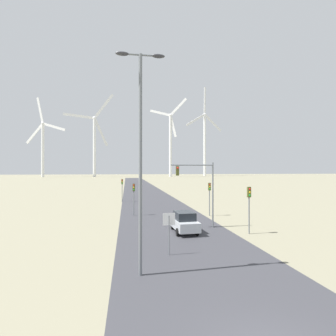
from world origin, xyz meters
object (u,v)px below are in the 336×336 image
(wind_turbine_center, at_px, (170,139))
(traffic_light_post_mid_left, at_px, (122,185))
(traffic_light_post_mid_right, at_px, (209,192))
(wind_turbine_right, at_px, (205,138))
(traffic_light_post_near_left, at_px, (134,192))
(car_approaching, at_px, (184,222))
(streetlamp, at_px, (140,140))
(wind_turbine_far_left, at_px, (43,143))
(wind_turbine_left, at_px, (94,140))
(traffic_light_mast_overhead, at_px, (199,182))
(stop_sign_near, at_px, (169,226))
(traffic_light_post_near_right, at_px, (249,199))

(wind_turbine_center, bearing_deg, traffic_light_post_mid_left, -102.53)
(traffic_light_post_mid_right, relative_size, wind_turbine_right, 0.05)
(traffic_light_post_near_left, relative_size, car_approaching, 0.92)
(streetlamp, height_order, wind_turbine_far_left, wind_turbine_far_left)
(wind_turbine_left, relative_size, wind_turbine_right, 0.80)
(streetlamp, relative_size, traffic_light_mast_overhead, 1.88)
(streetlamp, height_order, wind_turbine_left, wind_turbine_left)
(stop_sign_near, relative_size, wind_turbine_left, 0.04)
(wind_turbine_center, bearing_deg, stop_sign_near, -99.59)
(traffic_light_post_mid_right, height_order, traffic_light_mast_overhead, traffic_light_mast_overhead)
(traffic_light_post_near_right, xyz_separation_m, car_approaching, (-5.41, 1.49, -2.06))
(traffic_light_post_near_left, relative_size, wind_turbine_center, 0.06)
(streetlamp, height_order, traffic_light_mast_overhead, streetlamp)
(streetlamp, bearing_deg, traffic_light_mast_overhead, 59.48)
(traffic_light_post_near_right, bearing_deg, stop_sign_near, -150.32)
(streetlamp, xyz_separation_m, wind_turbine_right, (68.40, 212.06, 26.77))
(wind_turbine_right, bearing_deg, wind_turbine_left, -166.62)
(traffic_light_mast_overhead, relative_size, wind_turbine_right, 0.08)
(traffic_light_post_mid_right, bearing_deg, traffic_light_post_near_left, 169.50)
(car_approaching, bearing_deg, traffic_light_post_mid_left, 104.26)
(traffic_light_post_near_left, distance_m, wind_turbine_far_left, 188.72)
(traffic_light_post_mid_left, height_order, traffic_light_post_mid_right, traffic_light_post_mid_right)
(wind_turbine_far_left, relative_size, wind_turbine_left, 0.95)
(streetlamp, height_order, traffic_light_post_near_right, streetlamp)
(traffic_light_post_near_right, xyz_separation_m, traffic_light_post_mid_right, (-0.62, 9.01, -0.07))
(stop_sign_near, height_order, wind_turbine_center, wind_turbine_center)
(traffic_light_post_near_left, bearing_deg, traffic_light_mast_overhead, -52.44)
(car_approaching, height_order, wind_turbine_left, wind_turbine_left)
(wind_turbine_far_left, bearing_deg, wind_turbine_left, -6.88)
(traffic_light_post_mid_right, height_order, wind_turbine_center, wind_turbine_center)
(wind_turbine_far_left, height_order, wind_turbine_center, wind_turbine_center)
(stop_sign_near, bearing_deg, traffic_light_post_near_left, 97.04)
(traffic_light_post_mid_left, bearing_deg, traffic_light_post_near_left, -83.25)
(traffic_light_post_mid_left, distance_m, wind_turbine_far_left, 175.48)
(traffic_light_post_mid_left, distance_m, wind_turbine_center, 162.43)
(traffic_light_post_mid_left, relative_size, wind_turbine_center, 0.06)
(wind_turbine_far_left, bearing_deg, traffic_light_post_mid_right, -68.02)
(wind_turbine_center, xyz_separation_m, wind_turbine_right, (35.09, 23.92, 4.73))
(streetlamp, relative_size, wind_turbine_left, 0.18)
(traffic_light_post_near_left, height_order, traffic_light_mast_overhead, traffic_light_mast_overhead)
(traffic_light_post_near_left, height_order, traffic_light_post_near_right, traffic_light_post_near_right)
(streetlamp, bearing_deg, wind_turbine_right, 72.12)
(traffic_light_post_near_left, relative_size, wind_turbine_far_left, 0.06)
(traffic_light_post_mid_left, xyz_separation_m, wind_turbine_center, (34.78, 156.47, 26.28))
(car_approaching, bearing_deg, streetlamp, -116.02)
(traffic_light_post_near_right, bearing_deg, traffic_light_post_near_left, 131.94)
(wind_turbine_left, bearing_deg, wind_turbine_right, 13.38)
(traffic_light_post_near_right, bearing_deg, wind_turbine_center, 82.57)
(streetlamp, height_order, wind_turbine_right, wind_turbine_right)
(traffic_light_post_mid_left, xyz_separation_m, wind_turbine_left, (-23.21, 158.26, 25.24))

